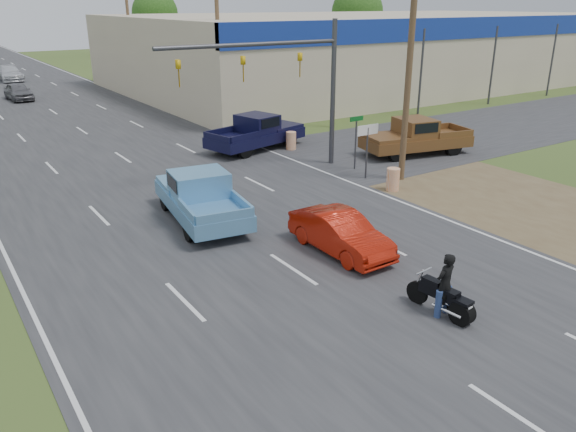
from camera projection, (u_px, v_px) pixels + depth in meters
ground at (521, 419)px, 11.07m from camera, size 200.00×200.00×0.00m
main_road at (53, 112)px, 42.12m from camera, size 15.00×180.00×0.02m
cross_road at (167, 186)px, 25.04m from camera, size 120.00×10.00×0.02m
dirt_verge at (474, 190)px, 24.55m from camera, size 8.00×18.00×0.01m
big_box_store at (375, 48)px, 57.52m from camera, size 50.00×28.10×6.60m
utility_pole_1 at (410, 61)px, 24.21m from camera, size 2.00×0.28×10.00m
utility_pole_2 at (218, 40)px, 38.18m from camera, size 2.00×0.28×10.00m
utility_pole_3 at (129, 30)px, 52.15m from camera, size 2.00×0.28×10.00m
tree_3 at (357, 12)px, 91.79m from camera, size 8.40×8.40×10.40m
tree_5 at (155, 13)px, 98.31m from camera, size 7.98×7.98×9.88m
barrel_0 at (393, 179)px, 24.37m from camera, size 0.56×0.56×1.00m
barrel_1 at (291, 141)px, 31.17m from camera, size 0.56×0.56×1.00m
lane_sign at (367, 139)px, 25.52m from camera, size 1.20×0.08×2.52m
street_name_sign at (356, 137)px, 27.10m from camera, size 0.80×0.08×2.61m
signal_mast at (287, 70)px, 25.58m from camera, size 9.12×0.40×7.00m
red_convertible at (340, 234)px, 18.24m from camera, size 1.45×4.06×1.33m
motorcycle at (445, 300)px, 14.57m from camera, size 0.64×2.07×1.05m
rider at (445, 287)px, 14.47m from camera, size 0.64×0.46×1.66m
blue_pickup at (200, 195)px, 20.95m from camera, size 3.00×5.93×1.88m
navy_pickup at (258, 132)px, 31.17m from camera, size 6.16×3.54×1.92m
brown_pickup at (414, 137)px, 30.02m from camera, size 6.20×3.47×1.94m
distant_car_grey at (18, 92)px, 46.84m from camera, size 1.97×4.28×1.42m
distant_car_silver at (10, 74)px, 58.39m from camera, size 2.12×5.19×1.50m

